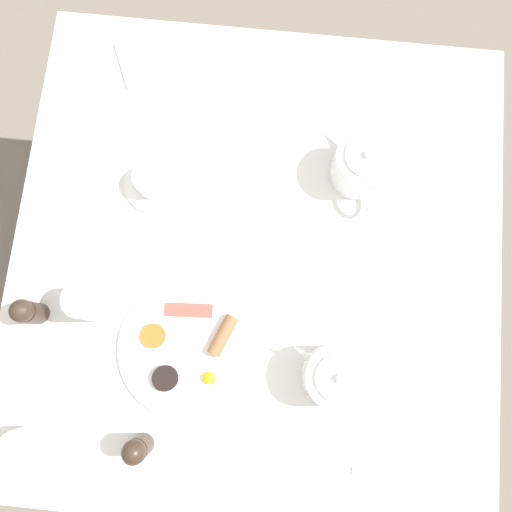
% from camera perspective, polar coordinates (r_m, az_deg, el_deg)
% --- Properties ---
extents(ground_plane, '(8.00, 8.00, 0.00)m').
position_cam_1_polar(ground_plane, '(1.78, -0.00, -4.22)').
color(ground_plane, '#70665B').
extents(table, '(1.06, 1.10, 0.71)m').
position_cam_1_polar(table, '(1.14, -0.00, -0.74)').
color(table, silver).
rests_on(table, ground_plane).
extents(breakfast_plate, '(0.29, 0.29, 0.04)m').
position_cam_1_polar(breakfast_plate, '(1.06, -7.59, -10.36)').
color(breakfast_plate, white).
rests_on(breakfast_plate, table).
extents(teapot_near, '(0.19, 0.12, 0.13)m').
position_cam_1_polar(teapot_near, '(1.02, 9.02, -13.50)').
color(teapot_near, white).
rests_on(teapot_near, table).
extents(teapot_far, '(0.12, 0.21, 0.13)m').
position_cam_1_polar(teapot_far, '(1.10, 12.00, 10.06)').
color(teapot_far, white).
rests_on(teapot_far, table).
extents(teacup_with_saucer_left, '(0.14, 0.14, 0.06)m').
position_cam_1_polar(teacup_with_saucer_left, '(1.12, -11.69, 8.44)').
color(teacup_with_saucer_left, white).
rests_on(teacup_with_saucer_left, table).
extents(water_glass_tall, '(0.07, 0.07, 0.13)m').
position_cam_1_polar(water_glass_tall, '(1.06, -18.41, -5.01)').
color(water_glass_tall, white).
rests_on(water_glass_tall, table).
extents(creamer_jug, '(0.09, 0.06, 0.07)m').
position_cam_1_polar(creamer_jug, '(1.14, -25.36, -18.79)').
color(creamer_jug, white).
rests_on(creamer_jug, table).
extents(pepper_grinder, '(0.05, 0.05, 0.10)m').
position_cam_1_polar(pepper_grinder, '(1.05, -13.43, -20.71)').
color(pepper_grinder, '#38281E').
rests_on(pepper_grinder, table).
extents(salt_grinder, '(0.05, 0.05, 0.10)m').
position_cam_1_polar(salt_grinder, '(1.11, -24.63, -5.82)').
color(salt_grinder, '#38281E').
rests_on(salt_grinder, table).
extents(napkin_folded, '(0.14, 0.15, 0.01)m').
position_cam_1_polar(napkin_folded, '(1.28, -13.09, 20.97)').
color(napkin_folded, white).
rests_on(napkin_folded, table).
extents(fork_by_plate, '(0.02, 0.18, 0.00)m').
position_cam_1_polar(fork_by_plate, '(1.16, -4.34, 13.45)').
color(fork_by_plate, silver).
rests_on(fork_by_plate, table).
extents(knife_by_plate, '(0.20, 0.01, 0.00)m').
position_cam_1_polar(knife_by_plate, '(1.13, 16.33, -22.97)').
color(knife_by_plate, silver).
rests_on(knife_by_plate, table).
extents(spoon_for_tea, '(0.11, 0.13, 0.00)m').
position_cam_1_polar(spoon_for_tea, '(1.23, -18.38, 13.95)').
color(spoon_for_tea, silver).
rests_on(spoon_for_tea, table).
extents(fork_spare, '(0.17, 0.03, 0.00)m').
position_cam_1_polar(fork_spare, '(1.09, -2.36, 3.47)').
color(fork_spare, silver).
rests_on(fork_spare, table).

